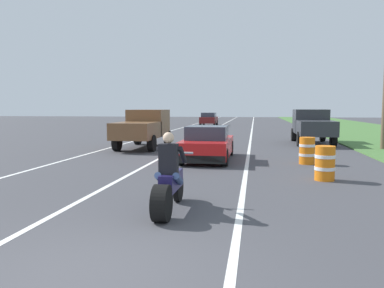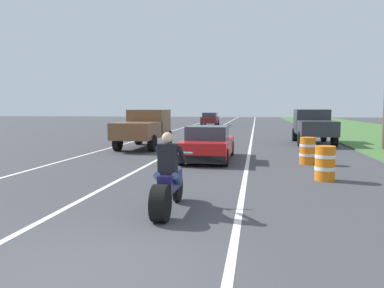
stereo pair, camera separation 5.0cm
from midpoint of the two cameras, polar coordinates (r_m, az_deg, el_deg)
name	(u,v)px [view 1 (the left image)]	position (r m, az deg, el deg)	size (l,w,h in m)	color
ground_plane	(87,275)	(5.26, -15.73, -18.27)	(160.00, 160.00, 0.00)	#424247
lane_stripe_left_solid	(141,139)	(25.56, -7.71, 0.72)	(0.14, 120.00, 0.01)	white
lane_stripe_right_solid	(250,141)	(24.44, 8.65, 0.49)	(0.14, 120.00, 0.01)	white
lane_stripe_centre_dashed	(194,140)	(24.75, 0.28, 0.62)	(0.14, 120.00, 0.01)	white
motorcycle_with_rider	(169,184)	(7.64, -3.68, -5.93)	(0.70, 2.21, 1.62)	black
sports_car_red	(208,144)	(15.31, 2.25, -0.04)	(1.84, 4.30, 1.37)	red
pickup_truck_left_lane_brown	(144,127)	(20.03, -7.29, 2.59)	(2.02, 4.80, 1.98)	brown
pickup_truck_right_shoulder_dark_grey	(312,125)	(23.15, 17.47, 2.77)	(2.02, 4.80, 1.98)	#2D3035
construction_barrel_nearest	(325,163)	(11.66, 19.09, -2.70)	(0.58, 0.58, 1.00)	orange
construction_barrel_mid	(307,151)	(14.81, 16.68, -0.94)	(0.58, 0.58, 1.00)	orange
distant_car_far_ahead	(209,119)	(44.58, 2.50, 3.77)	(1.80, 4.00, 1.50)	maroon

